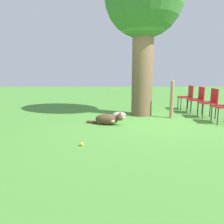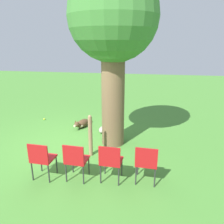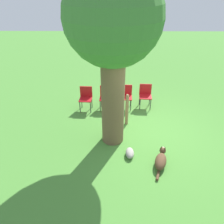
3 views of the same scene
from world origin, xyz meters
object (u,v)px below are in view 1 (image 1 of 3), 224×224
at_px(oak_tree, 144,4).
at_px(red_chair_3, 187,96).
at_px(fence_post, 172,99).
at_px(red_chair_2, 197,98).
at_px(red_chair_1, 210,101).
at_px(dog, 108,119).
at_px(tennis_ball, 82,144).

height_order(oak_tree, red_chair_3, oak_tree).
distance_m(fence_post, red_chair_2, 1.25).
height_order(red_chair_1, red_chair_2, same).
bearing_deg(fence_post, red_chair_3, 56.22).
relative_size(dog, red_chair_3, 1.17).
bearing_deg(tennis_ball, oak_tree, 62.52).
height_order(red_chair_1, tennis_ball, red_chair_1).
height_order(red_chair_2, red_chair_3, same).
relative_size(dog, red_chair_1, 1.17).
relative_size(oak_tree, red_chair_1, 5.32).
height_order(oak_tree, fence_post, oak_tree).
distance_m(dog, tennis_ball, 1.71).
bearing_deg(fence_post, red_chair_1, -0.76).
distance_m(red_chair_2, red_chair_3, 0.72).
relative_size(red_chair_1, red_chair_2, 1.00).
bearing_deg(red_chair_2, red_chair_3, -81.55).
bearing_deg(oak_tree, fence_post, -29.02).
height_order(dog, red_chair_2, red_chair_2).
bearing_deg(dog, tennis_ball, -88.26).
height_order(fence_post, red_chair_3, fence_post).
distance_m(red_chair_3, tennis_ball, 5.09).
height_order(red_chair_2, tennis_ball, red_chair_2).
distance_m(oak_tree, tennis_ball, 4.58).
xyz_separation_m(dog, red_chair_2, (2.86, 1.51, 0.37)).
xyz_separation_m(red_chair_2, red_chair_3, (-0.07, 0.72, 0.00)).
distance_m(fence_post, tennis_ball, 3.40).
bearing_deg(dog, red_chair_1, 33.02).
bearing_deg(red_chair_3, dog, 41.29).
distance_m(dog, red_chair_1, 3.06).
bearing_deg(oak_tree, red_chair_1, -13.60).
height_order(red_chair_3, tennis_ball, red_chair_3).
bearing_deg(dog, red_chair_2, 45.79).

